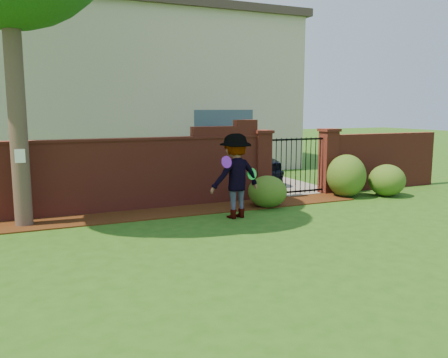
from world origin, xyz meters
name	(u,v)px	position (x,y,z in m)	size (l,w,h in m)	color
ground	(249,249)	(0.00, 0.00, -0.01)	(80.00, 80.00, 0.01)	#224B12
mulch_bed	(148,214)	(-0.95, 3.34, 0.01)	(11.10, 1.08, 0.03)	#351909
brick_wall	(95,175)	(-2.01, 4.00, 0.93)	(8.70, 0.31, 2.16)	maroon
brick_wall_return	(382,161)	(6.60, 4.00, 0.85)	(4.00, 0.25, 1.70)	maroon
pillar_left	(261,164)	(2.40, 4.00, 0.96)	(0.50, 0.50, 1.88)	maroon
pillar_right	(328,161)	(4.60, 4.00, 0.96)	(0.50, 0.50, 1.88)	maroon
iron_gate	(296,166)	(3.50, 4.00, 0.85)	(1.78, 0.03, 1.60)	black
driveway	(235,177)	(3.50, 8.00, 0.01)	(3.20, 8.00, 0.01)	slate
house	(138,91)	(1.00, 12.00, 3.16)	(12.40, 6.40, 6.30)	beige
car	(234,158)	(3.03, 7.09, 0.80)	(1.90, 4.71, 1.60)	black
paper_notice	(20,156)	(-3.60, 3.21, 1.50)	(0.20, 0.01, 0.28)	white
shrub_left	(267,192)	(2.01, 2.95, 0.40)	(0.98, 0.98, 0.80)	#254F17
shrub_middle	(346,176)	(4.70, 3.29, 0.60)	(1.08, 1.08, 1.19)	#254F17
shrub_right	(387,180)	(5.83, 2.92, 0.45)	(1.01, 1.01, 0.90)	#254F17
man	(236,176)	(0.81, 2.25, 0.95)	(1.23, 0.71, 1.91)	gray
frisbee_purple	(226,162)	(0.44, 1.97, 1.32)	(0.27, 0.27, 0.02)	purple
frisbee_green	(252,174)	(1.21, 2.27, 0.98)	(0.27, 0.27, 0.02)	#1CD546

